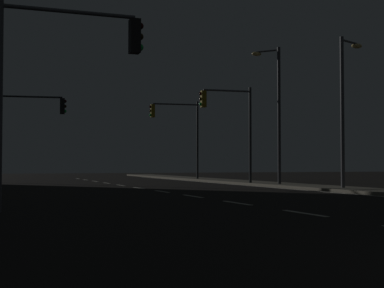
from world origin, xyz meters
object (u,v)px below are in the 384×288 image
Objects in this scene: traffic_light_mid_right at (229,116)px; street_lamp_median at (275,103)px; traffic_light_far_right at (64,63)px; street_lamp_mid_block at (345,97)px; traffic_light_far_left at (178,124)px; traffic_light_overhead_east at (20,119)px.

street_lamp_median is (1.79, -2.20, 0.60)m from traffic_light_mid_right.
traffic_light_mid_right is 2.90m from street_lamp_median.
street_lamp_median is at bearing 43.87° from traffic_light_far_right.
traffic_light_mid_right is at bearing 108.12° from street_lamp_mid_block.
street_lamp_median is at bearing -82.18° from traffic_light_far_left.
traffic_light_far_right is (-11.30, -14.78, -0.11)m from traffic_light_mid_right.
street_lamp_median is (13.09, 12.58, 0.71)m from traffic_light_far_right.
traffic_light_far_left is 1.05× the size of traffic_light_overhead_east.
street_lamp_mid_block reaches higher than traffic_light_mid_right.
traffic_light_overhead_east is 0.99× the size of traffic_light_far_right.
traffic_light_far_right is at bearing -136.13° from street_lamp_median.
traffic_light_mid_right is 0.79× the size of street_lamp_mid_block.
street_lamp_median reaches higher than traffic_light_far_right.
street_lamp_mid_block reaches higher than traffic_light_far_left.
street_lamp_median reaches higher than traffic_light_mid_right.
street_lamp_median is (13.03, -7.38, 0.70)m from traffic_light_overhead_east.
traffic_light_mid_right is 0.74× the size of street_lamp_median.
traffic_light_mid_right is 8.07m from street_lamp_mid_block.
traffic_light_far_right is at bearing -90.18° from traffic_light_overhead_east.
street_lamp_mid_block is (2.36, -17.39, 0.18)m from traffic_light_far_left.
traffic_light_overhead_east is at bearing -158.24° from traffic_light_far_left.
traffic_light_mid_right is (-0.15, -9.73, -0.15)m from traffic_light_far_left.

